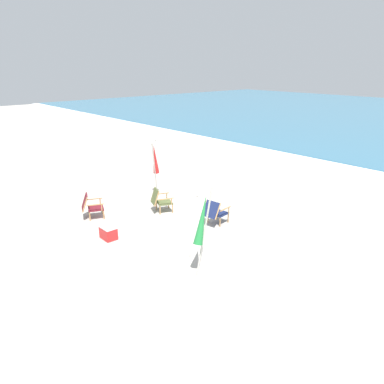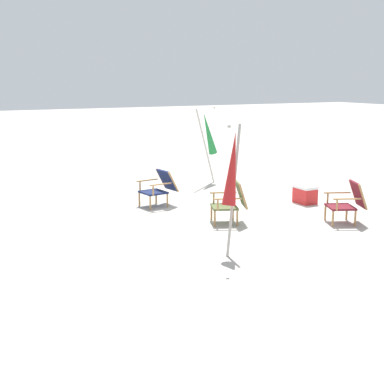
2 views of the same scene
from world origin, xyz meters
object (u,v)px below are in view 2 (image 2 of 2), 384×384
(beach_chair_mid_center, at_px, (232,201))
(umbrella_furled_green, at_px, (208,134))
(umbrella_furled_red, at_px, (232,170))
(beach_chair_front_left, at_px, (160,187))
(cooler_box, at_px, (305,194))
(beach_chair_back_left, at_px, (348,201))

(beach_chair_mid_center, height_order, umbrella_furled_green, umbrella_furled_green)
(umbrella_furled_green, bearing_deg, umbrella_furled_red, 154.24)
(beach_chair_front_left, relative_size, umbrella_furled_green, 0.40)
(beach_chair_mid_center, distance_m, beach_chair_front_left, 2.06)
(beach_chair_front_left, bearing_deg, umbrella_furled_green, -51.43)
(beach_chair_mid_center, xyz_separation_m, cooler_box, (0.66, -2.34, -0.23))
(beach_chair_back_left, height_order, cooler_box, beach_chair_back_left)
(beach_chair_back_left, relative_size, cooler_box, 1.75)
(umbrella_furled_red, height_order, umbrella_furled_green, umbrella_furled_red)
(umbrella_furled_red, bearing_deg, beach_chair_back_left, -80.05)
(beach_chair_front_left, xyz_separation_m, cooler_box, (-1.30, -2.99, -0.22))
(beach_chair_mid_center, xyz_separation_m, beach_chair_front_left, (1.96, 0.64, -0.01))
(umbrella_furled_red, bearing_deg, beach_chair_mid_center, -32.07)
(beach_chair_back_left, distance_m, umbrella_furled_green, 4.87)
(beach_chair_back_left, distance_m, umbrella_furled_red, 3.15)
(beach_chair_back_left, height_order, umbrella_furled_green, umbrella_furled_green)
(beach_chair_mid_center, relative_size, beach_chair_front_left, 1.02)
(umbrella_furled_red, relative_size, cooler_box, 4.23)
(beach_chair_mid_center, xyz_separation_m, umbrella_furled_green, (3.72, -1.57, 0.89))
(beach_chair_mid_center, relative_size, beach_chair_back_left, 0.97)
(umbrella_furled_green, bearing_deg, beach_chair_front_left, 128.57)
(umbrella_furled_red, relative_size, umbrella_furled_green, 1.02)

